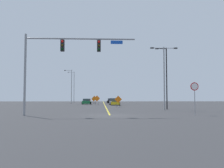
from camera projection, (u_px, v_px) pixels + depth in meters
name	position (u px, v px, depth m)	size (l,w,h in m)	color
ground	(110.00, 115.00, 21.70)	(180.11, 180.11, 0.00)	#38383A
road_centre_stripe	(104.00, 103.00, 71.59)	(0.16, 100.06, 0.01)	yellow
traffic_signal_assembly	(61.00, 54.00, 21.80)	(10.02, 0.44, 7.37)	gray
stop_sign	(195.00, 92.00, 22.24)	(0.76, 0.07, 3.01)	gray
street_lamp_mid_left	(74.00, 86.00, 73.93)	(2.08, 0.24, 9.64)	gray
street_lamp_near_right	(71.00, 85.00, 62.72)	(2.02, 0.24, 8.93)	gray
street_lamp_far_left	(164.00, 73.00, 30.89)	(3.53, 0.24, 8.16)	gray
street_lamp_mid_right	(166.00, 75.00, 33.31)	(1.63, 0.24, 8.58)	black
construction_sign_median_far	(97.00, 99.00, 52.75)	(1.34, 0.09, 2.12)	orange
construction_sign_right_shoulder	(94.00, 99.00, 65.15)	(1.29, 0.10, 1.95)	orange
construction_sign_median_near	(94.00, 99.00, 62.81)	(1.31, 0.31, 2.15)	orange
construction_sign_left_shoulder	(118.00, 100.00, 40.74)	(1.23, 0.27, 1.96)	orange
car_orange_approaching	(115.00, 101.00, 69.17)	(2.09, 3.95, 1.39)	orange
car_black_distant	(110.00, 101.00, 74.04)	(2.14, 4.67, 1.43)	black
car_yellow_near	(115.00, 102.00, 52.35)	(2.16, 4.13, 1.35)	gold
car_silver_mid	(113.00, 102.00, 58.31)	(2.23, 4.23, 1.51)	#B7BABF
car_green_passing	(87.00, 102.00, 60.02)	(2.27, 3.90, 1.39)	#196B38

